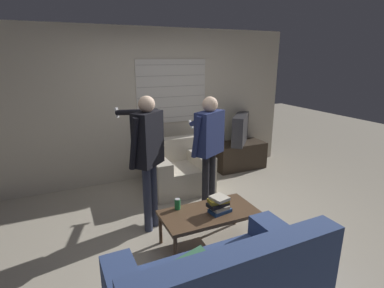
{
  "coord_description": "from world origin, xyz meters",
  "views": [
    {
      "loc": [
        -1.49,
        -2.9,
        2.08
      ],
      "look_at": [
        0.03,
        0.47,
        1.0
      ],
      "focal_mm": 28.0,
      "sensor_mm": 36.0,
      "label": 1
    }
  ],
  "objects_px": {
    "soda_can": "(177,204)",
    "spare_remote": "(215,204)",
    "armchair_beige": "(178,170)",
    "person_right_standing": "(209,139)",
    "tv": "(240,129)",
    "coffee_table": "(209,215)",
    "book_stack": "(219,205)",
    "person_left_standing": "(147,148)"
  },
  "relations": [
    {
      "from": "person_left_standing",
      "to": "armchair_beige",
      "type": "bearing_deg",
      "value": 11.18
    },
    {
      "from": "armchair_beige",
      "to": "person_left_standing",
      "type": "relative_size",
      "value": 0.57
    },
    {
      "from": "person_right_standing",
      "to": "soda_can",
      "type": "xyz_separation_m",
      "value": [
        -0.72,
        -0.63,
        -0.53
      ]
    },
    {
      "from": "coffee_table",
      "to": "soda_can",
      "type": "height_order",
      "value": "soda_can"
    },
    {
      "from": "person_right_standing",
      "to": "soda_can",
      "type": "distance_m",
      "value": 1.09
    },
    {
      "from": "soda_can",
      "to": "person_right_standing",
      "type": "bearing_deg",
      "value": 41.08
    },
    {
      "from": "armchair_beige",
      "to": "book_stack",
      "type": "distance_m",
      "value": 1.64
    },
    {
      "from": "armchair_beige",
      "to": "person_right_standing",
      "type": "distance_m",
      "value": 1.03
    },
    {
      "from": "armchair_beige",
      "to": "person_right_standing",
      "type": "height_order",
      "value": "person_right_standing"
    },
    {
      "from": "person_left_standing",
      "to": "tv",
      "type": "bearing_deg",
      "value": -9.09
    },
    {
      "from": "coffee_table",
      "to": "spare_remote",
      "type": "xyz_separation_m",
      "value": [
        0.14,
        0.11,
        0.05
      ]
    },
    {
      "from": "armchair_beige",
      "to": "coffee_table",
      "type": "height_order",
      "value": "armchair_beige"
    },
    {
      "from": "soda_can",
      "to": "person_left_standing",
      "type": "bearing_deg",
      "value": 117.52
    },
    {
      "from": "person_right_standing",
      "to": "soda_can",
      "type": "bearing_deg",
      "value": -167.76
    },
    {
      "from": "coffee_table",
      "to": "person_left_standing",
      "type": "xyz_separation_m",
      "value": [
        -0.51,
        0.61,
        0.68
      ]
    },
    {
      "from": "tv",
      "to": "person_left_standing",
      "type": "relative_size",
      "value": 0.44
    },
    {
      "from": "person_left_standing",
      "to": "person_right_standing",
      "type": "xyz_separation_m",
      "value": [
        0.93,
        0.22,
        -0.05
      ]
    },
    {
      "from": "tv",
      "to": "person_left_standing",
      "type": "height_order",
      "value": "person_left_standing"
    },
    {
      "from": "armchair_beige",
      "to": "soda_can",
      "type": "xyz_separation_m",
      "value": [
        -0.55,
        -1.37,
        0.16
      ]
    },
    {
      "from": "person_right_standing",
      "to": "book_stack",
      "type": "bearing_deg",
      "value": -138.87
    },
    {
      "from": "tv",
      "to": "spare_remote",
      "type": "distance_m",
      "value": 2.42
    },
    {
      "from": "coffee_table",
      "to": "spare_remote",
      "type": "bearing_deg",
      "value": 38.75
    },
    {
      "from": "person_left_standing",
      "to": "spare_remote",
      "type": "xyz_separation_m",
      "value": [
        0.65,
        -0.5,
        -0.63
      ]
    },
    {
      "from": "armchair_beige",
      "to": "spare_remote",
      "type": "relative_size",
      "value": 7.9
    },
    {
      "from": "coffee_table",
      "to": "spare_remote",
      "type": "height_order",
      "value": "spare_remote"
    },
    {
      "from": "tv",
      "to": "soda_can",
      "type": "height_order",
      "value": "tv"
    },
    {
      "from": "book_stack",
      "to": "soda_can",
      "type": "relative_size",
      "value": 2.22
    },
    {
      "from": "tv",
      "to": "soda_can",
      "type": "bearing_deg",
      "value": -7.13
    },
    {
      "from": "book_stack",
      "to": "person_right_standing",
      "type": "bearing_deg",
      "value": 69.97
    },
    {
      "from": "tv",
      "to": "book_stack",
      "type": "distance_m",
      "value": 2.56
    },
    {
      "from": "book_stack",
      "to": "spare_remote",
      "type": "height_order",
      "value": "book_stack"
    },
    {
      "from": "armchair_beige",
      "to": "person_left_standing",
      "type": "xyz_separation_m",
      "value": [
        -0.76,
        -0.96,
        0.74
      ]
    },
    {
      "from": "soda_can",
      "to": "spare_remote",
      "type": "relative_size",
      "value": 1.04
    },
    {
      "from": "person_left_standing",
      "to": "soda_can",
      "type": "relative_size",
      "value": 13.22
    },
    {
      "from": "person_left_standing",
      "to": "person_right_standing",
      "type": "bearing_deg",
      "value": -27.26
    },
    {
      "from": "tv",
      "to": "book_stack",
      "type": "height_order",
      "value": "tv"
    },
    {
      "from": "person_right_standing",
      "to": "spare_remote",
      "type": "height_order",
      "value": "person_right_standing"
    },
    {
      "from": "coffee_table",
      "to": "tv",
      "type": "xyz_separation_m",
      "value": [
        1.67,
        1.95,
        0.41
      ]
    },
    {
      "from": "person_left_standing",
      "to": "soda_can",
      "type": "bearing_deg",
      "value": -103.18
    },
    {
      "from": "book_stack",
      "to": "soda_can",
      "type": "distance_m",
      "value": 0.47
    },
    {
      "from": "spare_remote",
      "to": "soda_can",
      "type": "bearing_deg",
      "value": -147.95
    },
    {
      "from": "person_right_standing",
      "to": "spare_remote",
      "type": "distance_m",
      "value": 0.97
    }
  ]
}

